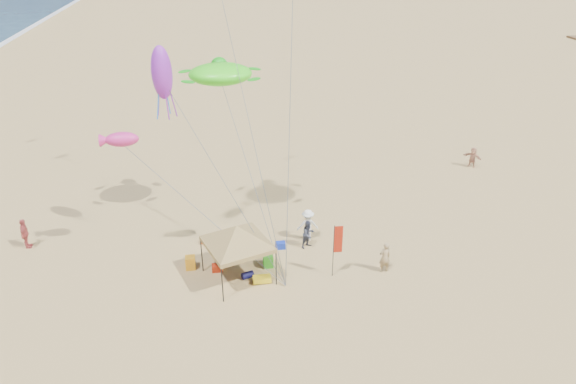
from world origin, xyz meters
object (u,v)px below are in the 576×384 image
at_px(chair_yellow, 190,263).
at_px(person_near_b, 308,234).
at_px(cooler_red, 217,268).
at_px(beach_cart, 262,279).
at_px(person_near_c, 308,225).
at_px(cooler_blue, 280,245).
at_px(person_near_a, 385,257).
at_px(person_far_c, 473,157).
at_px(canopy_tent, 237,228).
at_px(feather_flag, 337,243).
at_px(chair_green, 268,261).
at_px(person_far_a, 25,234).

bearing_deg(chair_yellow, person_near_b, 9.77).
bearing_deg(cooler_red, beach_cart, -31.07).
height_order(beach_cart, person_near_c, person_near_c).
bearing_deg(cooler_blue, person_near_a, -30.70).
relative_size(beach_cart, person_near_a, 0.52).
bearing_deg(beach_cart, person_near_b, 45.01).
xyz_separation_m(person_near_c, person_far_c, (14.02, 8.28, -0.18)).
height_order(person_near_b, person_far_c, person_near_b).
relative_size(canopy_tent, person_near_b, 3.30).
relative_size(person_near_b, person_near_c, 0.86).
bearing_deg(person_near_b, feather_flag, -105.03).
bearing_deg(person_near_a, canopy_tent, -12.58).
bearing_deg(feather_flag, cooler_red, 167.46).
bearing_deg(person_near_b, person_near_a, -71.82).
height_order(chair_yellow, beach_cart, chair_yellow).
height_order(chair_green, person_far_a, person_far_a).
height_order(canopy_tent, person_near_a, canopy_tent).
relative_size(feather_flag, person_far_a, 1.69).
bearing_deg(chair_green, cooler_red, -179.48).
bearing_deg(chair_green, cooler_blue, 61.73).
xyz_separation_m(cooler_blue, chair_green, (-0.88, -1.63, 0.16)).
bearing_deg(person_far_a, beach_cart, -116.00).
height_order(cooler_blue, person_far_a, person_far_a).
xyz_separation_m(cooler_red, person_near_a, (8.56, -1.32, 0.67)).
height_order(cooler_red, person_far_c, person_far_c).
bearing_deg(person_far_a, cooler_red, -113.99).
distance_m(person_near_b, person_far_c, 16.78).
bearing_deg(person_far_a, chair_green, -109.98).
height_order(chair_yellow, person_near_a, person_near_a).
xyz_separation_m(chair_green, person_far_a, (-13.08, 3.84, 0.54)).
relative_size(person_near_a, person_far_c, 1.13).
height_order(cooler_red, chair_green, chair_green).
distance_m(canopy_tent, person_near_c, 5.53).
relative_size(canopy_tent, person_far_a, 3.05).
distance_m(person_near_a, person_far_a, 19.66).
distance_m(cooler_red, person_near_a, 8.69).
bearing_deg(chair_yellow, person_far_a, 159.34).
height_order(feather_flag, person_far_c, feather_flag).
distance_m(cooler_red, chair_yellow, 1.45).
height_order(cooler_blue, beach_cart, cooler_blue).
height_order(cooler_blue, person_near_b, person_near_b).
bearing_deg(cooler_red, person_far_a, 159.63).
bearing_deg(person_far_c, chair_green, -96.98).
xyz_separation_m(cooler_red, cooler_blue, (3.55, 1.66, 0.00)).
xyz_separation_m(feather_flag, chair_yellow, (-7.35, 1.79, -1.66)).
relative_size(cooler_red, cooler_blue, 1.00).
relative_size(person_near_a, person_near_b, 1.05).
distance_m(chair_green, chair_yellow, 4.06).
xyz_separation_m(person_near_a, person_far_a, (-18.97, 5.18, 0.02)).
relative_size(feather_flag, beach_cart, 3.34).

